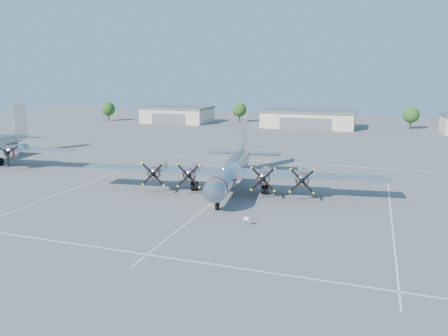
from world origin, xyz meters
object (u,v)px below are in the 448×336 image
(tree_far_west, at_px, (108,109))
(info_placard, at_px, (246,219))
(tree_west, at_px, (239,110))
(main_bomber_b29, at_px, (231,189))
(hangar_west, at_px, (177,114))
(hangar_center, at_px, (308,119))
(tree_east, at_px, (411,115))

(tree_far_west, relative_size, info_placard, 6.04)
(tree_west, bearing_deg, main_bomber_b29, -73.84)
(tree_west, distance_m, info_placard, 106.34)
(hangar_west, bearing_deg, hangar_center, -0.00)
(hangar_west, distance_m, tree_far_west, 25.36)
(main_bomber_b29, bearing_deg, tree_far_west, 125.21)
(hangar_west, xyz_separation_m, tree_east, (75.00, 6.04, 1.51))
(tree_east, bearing_deg, tree_far_west, -174.29)
(tree_west, relative_size, tree_east, 1.00)
(tree_far_west, distance_m, tree_east, 100.50)
(hangar_west, relative_size, main_bomber_b29, 0.52)
(info_placard, bearing_deg, main_bomber_b29, 126.84)
(tree_west, bearing_deg, tree_far_west, -165.07)
(tree_east, xyz_separation_m, info_placard, (-23.40, -99.47, -3.45))
(hangar_west, height_order, main_bomber_b29, hangar_west)
(hangar_center, xyz_separation_m, main_bomber_b29, (0.19, -78.89, -2.71))
(tree_far_west, bearing_deg, tree_west, 14.93)
(tree_far_west, height_order, main_bomber_b29, tree_far_west)
(tree_west, distance_m, tree_east, 55.04)
(hangar_west, xyz_separation_m, main_bomber_b29, (45.19, -78.89, -2.71))
(tree_west, xyz_separation_m, main_bomber_b29, (25.19, -86.93, -4.22))
(hangar_center, height_order, tree_west, tree_west)
(tree_east, distance_m, info_placard, 102.25)
(hangar_center, distance_m, tree_far_west, 70.13)
(tree_far_west, xyz_separation_m, info_placard, (76.60, -89.47, -3.45))
(hangar_center, height_order, tree_far_west, tree_far_west)
(hangar_west, height_order, info_placard, hangar_west)
(main_bomber_b29, xyz_separation_m, info_placard, (6.41, -14.55, 0.77))
(tree_east, bearing_deg, hangar_center, -168.62)
(hangar_center, distance_m, tree_east, 30.64)
(tree_far_west, xyz_separation_m, main_bomber_b29, (70.19, -74.93, -4.22))
(tree_far_west, distance_m, main_bomber_b29, 102.76)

